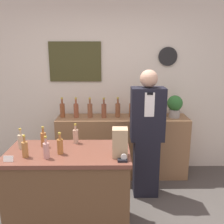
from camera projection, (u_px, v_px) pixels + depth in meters
back_wall at (106, 85)px, 3.86m from camera, size 5.20×0.09×2.70m
back_shelf at (122, 146)px, 3.81m from camera, size 1.94×0.44×0.92m
display_counter at (70, 191)px, 2.61m from camera, size 1.24×0.64×0.90m
shopkeeper at (147, 135)px, 3.20m from camera, size 0.42×0.26×1.66m
potted_plant at (175, 105)px, 3.64m from camera, size 0.23×0.23×0.33m
paper_bag at (120, 142)px, 2.35m from camera, size 0.15×0.13×0.28m
tape_dispenser at (123, 159)px, 2.27m from camera, size 0.09×0.06×0.07m
price_card_left at (8, 159)px, 2.26m from camera, size 0.09×0.02×0.06m
counter_bottle_0 at (21, 141)px, 2.55m from camera, size 0.06×0.06×0.22m
counter_bottle_1 at (25, 149)px, 2.35m from camera, size 0.06×0.06×0.22m
counter_bottle_2 at (44, 139)px, 2.60m from camera, size 0.06×0.06×0.22m
counter_bottle_3 at (46, 150)px, 2.32m from camera, size 0.06×0.06×0.22m
counter_bottle_4 at (60, 146)px, 2.42m from camera, size 0.06×0.06×0.22m
counter_bottle_5 at (76, 136)px, 2.70m from camera, size 0.06×0.06×0.22m
shelf_bottle_0 at (62, 110)px, 3.67m from camera, size 0.07×0.07×0.30m
shelf_bottle_1 at (76, 110)px, 3.66m from camera, size 0.07×0.07×0.30m
shelf_bottle_2 at (90, 110)px, 3.66m from camera, size 0.07×0.07×0.30m
shelf_bottle_3 at (104, 110)px, 3.65m from camera, size 0.07×0.07×0.30m
shelf_bottle_4 at (118, 110)px, 3.68m from camera, size 0.07×0.07×0.30m
shelf_bottle_5 at (132, 110)px, 3.68m from camera, size 0.07×0.07×0.30m
shelf_bottle_6 at (145, 109)px, 3.69m from camera, size 0.07×0.07×0.30m
shelf_bottle_7 at (159, 110)px, 3.67m from camera, size 0.07×0.07×0.30m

